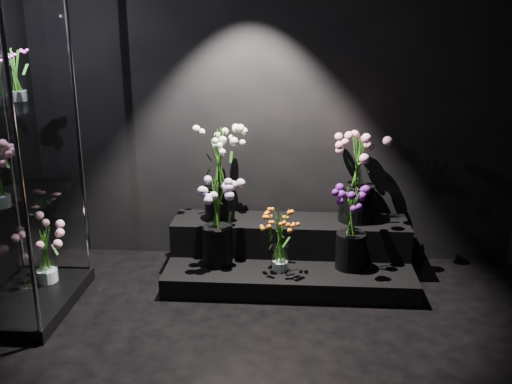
{
  "coord_description": "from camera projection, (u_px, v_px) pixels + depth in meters",
  "views": [
    {
      "loc": [
        0.16,
        -2.6,
        2.01
      ],
      "look_at": [
        -0.1,
        1.2,
        0.82
      ],
      "focal_mm": 40.0,
      "sensor_mm": 36.0,
      "label": 1
    }
  ],
  "objects": [
    {
      "name": "wall_back",
      "position": [
        275.0,
        94.0,
        4.58
      ],
      "size": [
        4.0,
        0.0,
        4.0
      ],
      "primitive_type": "plane",
      "rotation": [
        1.57,
        0.0,
        0.0
      ],
      "color": "black",
      "rests_on": "floor"
    },
    {
      "name": "display_riser",
      "position": [
        289.0,
        254.0,
        4.57
      ],
      "size": [
        1.9,
        0.84,
        0.42
      ],
      "color": "black",
      "rests_on": "floor"
    },
    {
      "name": "display_case",
      "position": [
        14.0,
        163.0,
        3.78
      ],
      "size": [
        0.58,
        0.97,
        2.13
      ],
      "color": "black",
      "rests_on": "floor"
    },
    {
      "name": "bouquet_orange_bells",
      "position": [
        280.0,
        239.0,
        4.24
      ],
      "size": [
        0.3,
        0.3,
        0.49
      ],
      "rotation": [
        0.0,
        0.0,
        -0.16
      ],
      "color": "white",
      "rests_on": "display_riser"
    },
    {
      "name": "bouquet_lilac",
      "position": [
        217.0,
        215.0,
        4.31
      ],
      "size": [
        0.47,
        0.47,
        0.68
      ],
      "rotation": [
        0.0,
        0.0,
        -0.24
      ],
      "color": "black",
      "rests_on": "display_riser"
    },
    {
      "name": "bouquet_purple",
      "position": [
        352.0,
        225.0,
        4.26
      ],
      "size": [
        0.4,
        0.4,
        0.63
      ],
      "rotation": [
        0.0,
        0.0,
        -0.42
      ],
      "color": "black",
      "rests_on": "display_riser"
    },
    {
      "name": "bouquet_cream_roses",
      "position": [
        219.0,
        169.0,
        4.49
      ],
      "size": [
        0.46,
        0.46,
        0.74
      ],
      "rotation": [
        0.0,
        0.0,
        -0.33
      ],
      "color": "black",
      "rests_on": "display_riser"
    },
    {
      "name": "bouquet_pink_roses",
      "position": [
        358.0,
        174.0,
        4.49
      ],
      "size": [
        0.44,
        0.44,
        0.69
      ],
      "rotation": [
        0.0,
        0.0,
        0.13
      ],
      "color": "black",
      "rests_on": "display_riser"
    },
    {
      "name": "bouquet_case_magenta",
      "position": [
        16.0,
        74.0,
        3.74
      ],
      "size": [
        0.27,
        0.27,
        0.34
      ],
      "rotation": [
        0.0,
        0.0,
        -0.21
      ],
      "color": "white",
      "rests_on": "display_case"
    },
    {
      "name": "bouquet_case_base_pink",
      "position": [
        45.0,
        251.0,
        4.2
      ],
      "size": [
        0.33,
        0.33,
        0.46
      ],
      "rotation": [
        0.0,
        0.0,
        -0.0
      ],
      "color": "white",
      "rests_on": "display_case"
    }
  ]
}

